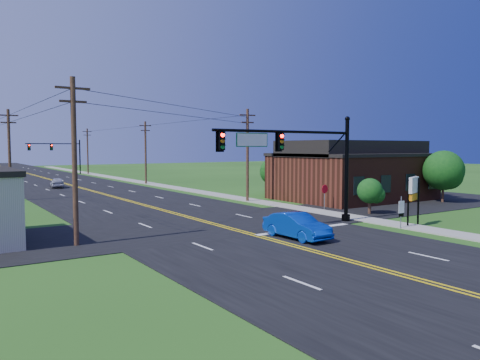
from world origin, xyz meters
TOP-DOWN VIEW (x-y plane):
  - ground at (0.00, 0.00)m, footprint 260.00×260.00m
  - road_main at (0.00, 50.00)m, footprint 16.00×220.00m
  - road_cross at (0.00, 12.00)m, footprint 70.00×10.00m
  - sidewalk at (10.50, 40.00)m, footprint 2.00×160.00m
  - signal_mast_main at (4.34, 8.00)m, footprint 11.30×0.60m
  - signal_mast_far at (4.44, 80.00)m, footprint 10.98×0.60m
  - brick_building at (20.00, 18.00)m, footprint 14.20×11.20m
  - utility_pole_left_a at (-9.50, 10.00)m, footprint 1.80×0.28m
  - utility_pole_left_b at (-9.50, 35.00)m, footprint 1.80×0.28m
  - utility_pole_right_a at (9.80, 22.00)m, footprint 1.80×0.28m
  - utility_pole_right_b at (9.80, 48.00)m, footprint 1.80×0.28m
  - utility_pole_right_c at (9.80, 78.00)m, footprint 1.80×0.28m
  - tree_right_front at (25.00, 11.00)m, footprint 3.80×3.80m
  - tree_right_back at (16.00, 26.00)m, footprint 3.00×3.00m
  - shrub_corner at (13.00, 9.50)m, footprint 2.00×2.00m
  - blue_car at (1.64, 4.96)m, footprint 1.70×4.52m
  - distant_car at (-2.33, 48.32)m, footprint 2.18×4.15m
  - route_sign at (9.49, 3.81)m, footprint 0.53×0.08m
  - stop_sign at (11.91, 13.45)m, footprint 0.76×0.12m
  - pylon_sign at (11.09, 4.08)m, footprint 1.58×0.81m

SIDE VIEW (x-z plane):
  - ground at x=0.00m, z-range 0.00..0.00m
  - road_main at x=0.00m, z-range 0.00..0.04m
  - road_cross at x=0.00m, z-range 0.00..0.04m
  - sidewalk at x=10.50m, z-range 0.00..0.08m
  - distant_car at x=-2.33m, z-range 0.00..1.35m
  - blue_car at x=1.64m, z-range 0.00..1.47m
  - route_sign at x=9.49m, z-range 0.17..2.29m
  - stop_sign at x=11.91m, z-range 0.47..2.61m
  - shrub_corner at x=13.00m, z-range 0.42..3.28m
  - brick_building at x=20.00m, z-range 0.00..4.70m
  - pylon_sign at x=11.09m, z-range 0.76..4.08m
  - tree_right_back at x=16.00m, z-range 0.55..4.65m
  - tree_right_front at x=25.00m, z-range 0.60..5.60m
  - signal_mast_far at x=4.44m, z-range 0.81..8.29m
  - utility_pole_left_a at x=-9.50m, z-range 0.22..9.22m
  - utility_pole_left_b at x=-9.50m, z-range 0.22..9.22m
  - utility_pole_right_a at x=9.80m, z-range 0.22..9.22m
  - utility_pole_right_b at x=9.80m, z-range 0.22..9.22m
  - utility_pole_right_c at x=9.80m, z-range 0.22..9.22m
  - signal_mast_main at x=4.34m, z-range 1.01..8.49m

